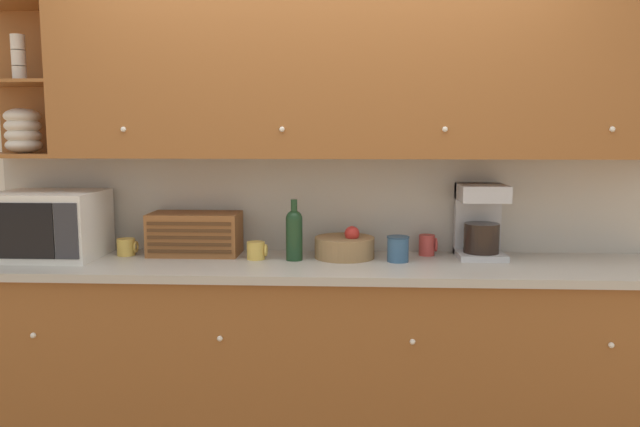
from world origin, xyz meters
The scene contains 14 objects.
ground_plane centered at (0.00, 0.00, 0.00)m, with size 24.00×24.00×0.00m, color #9E754C.
wall_back centered at (0.00, 0.03, 1.30)m, with size 5.88×0.06×2.60m.
counter_unit centered at (0.00, -0.31, 0.48)m, with size 3.50×0.64×0.95m.
backsplash_panel centered at (0.00, -0.01, 1.21)m, with size 3.48×0.01×0.51m.
upper_cabinets centered at (0.16, -0.18, 1.85)m, with size 3.48×0.37×0.78m.
microwave centered at (-1.38, -0.26, 1.12)m, with size 0.51×0.42×0.34m.
mug_blue_second centered at (-1.01, -0.19, 1.00)m, with size 0.10×0.09×0.09m.
bread_box centered at (-0.66, -0.15, 1.06)m, with size 0.46×0.25×0.22m.
mug centered at (-0.32, -0.26, 1.00)m, with size 0.10×0.09×0.09m.
wine_bottle centered at (-0.13, -0.27, 1.09)m, with size 0.08×0.08×0.31m.
fruit_basket centered at (0.13, -0.19, 1.01)m, with size 0.31×0.31×0.17m.
storage_canister centered at (0.39, -0.28, 1.02)m, with size 0.11×0.11×0.13m.
mug_patterned_third centered at (0.55, -0.11, 1.01)m, with size 0.09×0.08×0.11m.
coffee_maker centered at (0.82, -0.14, 1.14)m, with size 0.24×0.26×0.37m.
Camera 1 is at (0.16, -3.32, 1.59)m, focal length 35.00 mm.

